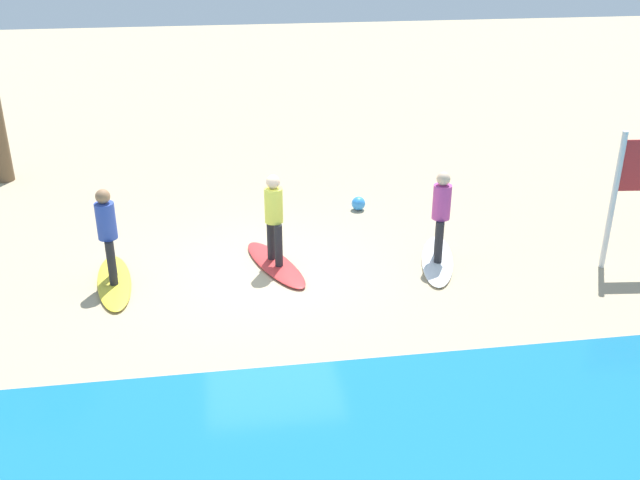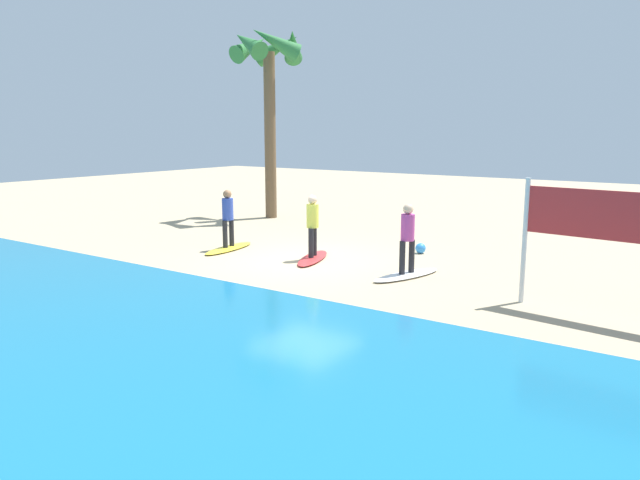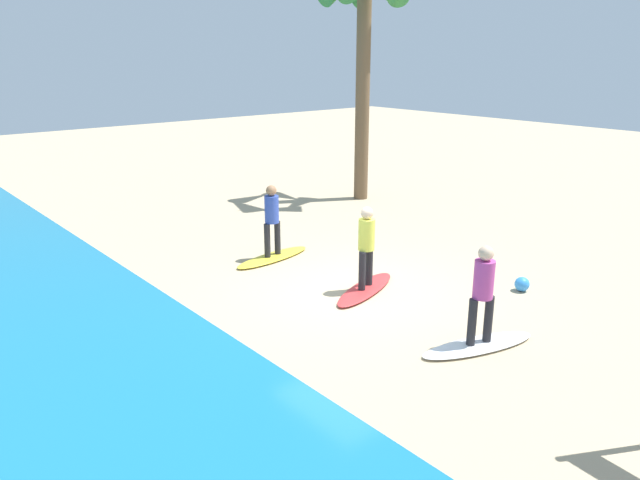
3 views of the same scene
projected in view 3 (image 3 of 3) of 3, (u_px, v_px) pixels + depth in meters
ground_plane at (354, 291)px, 12.12m from camera, size 60.00×60.00×0.00m
surfboard_white at (478, 345)px, 9.82m from camera, size 1.12×2.17×0.09m
surfer_white at (483, 288)px, 9.52m from camera, size 0.32×0.45×1.64m
surfboard_red at (365, 289)px, 12.13m from camera, size 1.24×2.17×0.09m
surfer_red at (366, 242)px, 11.83m from camera, size 0.32×0.44×1.64m
surfboard_yellow at (273, 257)px, 14.00m from camera, size 0.84×2.16×0.09m
surfer_yellow at (272, 216)px, 13.70m from camera, size 0.32×0.46×1.64m
palm_tree at (364, 8)px, 18.07m from camera, size 2.88×3.03×7.23m
beach_ball at (522, 284)px, 12.10m from camera, size 0.29×0.29×0.29m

